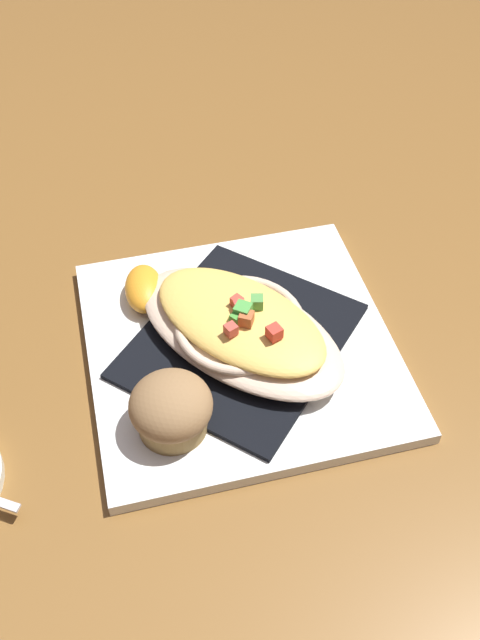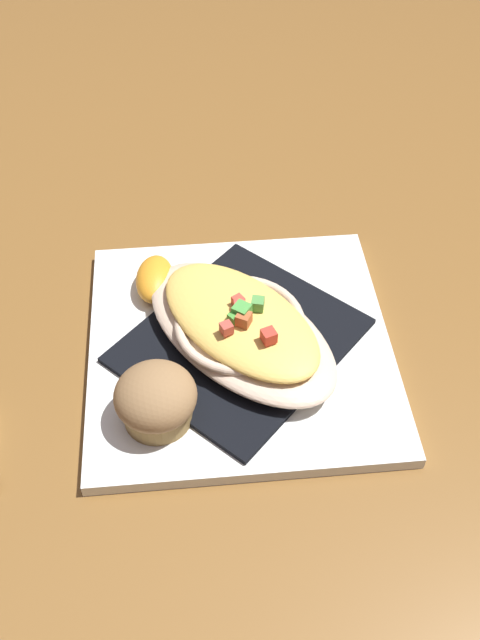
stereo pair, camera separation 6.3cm
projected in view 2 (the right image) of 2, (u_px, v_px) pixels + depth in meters
The scene contains 6 objects.
ground_plane at pixel (240, 351), 0.66m from camera, with size 2.60×2.60×0.00m, color brown.
square_plate at pixel (240, 347), 0.66m from camera, with size 0.27×0.27×0.01m, color white.
folded_napkin at pixel (240, 340), 0.65m from camera, with size 0.17×0.19×0.01m, color black.
gratin_dish at pixel (240, 325), 0.63m from camera, with size 0.24×0.20×0.05m.
muffin at pixel (156, 399), 0.58m from camera, with size 0.07×0.07×0.05m.
orange_garnish at pixel (157, 280), 0.69m from camera, with size 0.07×0.06×0.03m.
Camera 2 is at (0.41, -0.09, 0.51)m, focal length 40.38 mm.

